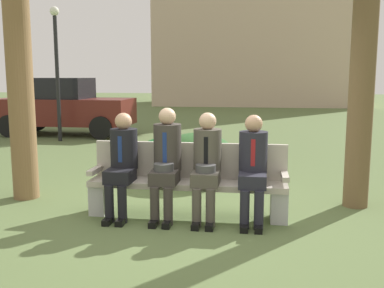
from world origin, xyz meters
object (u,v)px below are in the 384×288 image
(seated_man_centerleft, at_px, (166,158))
(shrub_mid_lawn, at_px, (163,153))
(street_lamp, at_px, (57,60))
(shrub_near_bench, at_px, (197,157))
(parked_car_near, at_px, (64,107))
(park_bench, at_px, (188,181))
(seated_man_rightmost, at_px, (253,163))
(seated_man_centerright, at_px, (207,161))
(seated_man_leftmost, at_px, (122,159))
(building_backdrop, at_px, (260,5))

(seated_man_centerleft, xyz_separation_m, shrub_mid_lawn, (-0.67, 2.93, -0.46))
(shrub_mid_lawn, relative_size, street_lamp, 0.26)
(shrub_near_bench, xyz_separation_m, parked_car_near, (-4.67, 5.25, 0.43))
(park_bench, xyz_separation_m, street_lamp, (-4.41, 5.84, 1.72))
(park_bench, distance_m, seated_man_rightmost, 0.85)
(seated_man_centerright, distance_m, shrub_near_bench, 2.01)
(park_bench, bearing_deg, shrub_mid_lawn, 108.18)
(seated_man_leftmost, relative_size, street_lamp, 0.36)
(seated_man_centerright, distance_m, street_lamp, 7.71)
(shrub_mid_lawn, xyz_separation_m, parked_car_near, (-3.89, 4.26, 0.55))
(parked_car_near, bearing_deg, street_lamp, -71.97)
(shrub_mid_lawn, xyz_separation_m, street_lamp, (-3.49, 3.03, 1.87))
(shrub_mid_lawn, bearing_deg, parked_car_near, 132.37)
(shrub_near_bench, xyz_separation_m, shrub_mid_lawn, (-0.79, 0.99, -0.12))
(parked_car_near, xyz_separation_m, street_lamp, (0.40, -1.23, 1.32))
(parked_car_near, bearing_deg, shrub_near_bench, -48.33)
(seated_man_centerright, height_order, shrub_near_bench, seated_man_centerright)
(park_bench, xyz_separation_m, building_backdrop, (0.85, 22.84, 5.58))
(seated_man_centerright, xyz_separation_m, shrub_near_bench, (-0.38, 1.95, -0.32))
(seated_man_centerleft, distance_m, shrub_near_bench, 1.98)
(shrub_mid_lawn, bearing_deg, shrub_near_bench, -51.55)
(seated_man_centerleft, distance_m, street_lamp, 7.41)
(street_lamp, xyz_separation_m, building_backdrop, (5.26, 17.01, 3.86))
(park_bench, bearing_deg, parked_car_near, 124.24)
(seated_man_centerleft, bearing_deg, seated_man_leftmost, -179.91)
(seated_man_rightmost, relative_size, shrub_near_bench, 0.99)
(seated_man_centerleft, bearing_deg, park_bench, 27.80)
(parked_car_near, distance_m, street_lamp, 1.85)
(seated_man_leftmost, height_order, shrub_mid_lawn, seated_man_leftmost)
(park_bench, height_order, parked_car_near, parked_car_near)
(seated_man_centerright, height_order, building_backdrop, building_backdrop)
(shrub_near_bench, height_order, street_lamp, street_lamp)
(seated_man_centerright, bearing_deg, parked_car_near, 125.07)
(park_bench, relative_size, building_backdrop, 0.19)
(seated_man_rightmost, xyz_separation_m, shrub_mid_lawn, (-1.72, 2.94, -0.43))
(street_lamp, bearing_deg, parked_car_near, 108.03)
(park_bench, relative_size, parked_car_near, 0.62)
(street_lamp, relative_size, building_backdrop, 0.28)
(seated_man_centerleft, relative_size, shrub_near_bench, 1.04)
(park_bench, bearing_deg, seated_man_rightmost, -9.46)
(parked_car_near, bearing_deg, seated_man_centerleft, -57.64)
(seated_man_leftmost, height_order, seated_man_centerleft, seated_man_centerleft)
(seated_man_leftmost, distance_m, shrub_mid_lawn, 2.97)
(seated_man_leftmost, bearing_deg, street_lamp, 121.13)
(seated_man_rightmost, bearing_deg, street_lamp, 131.09)
(seated_man_centerleft, height_order, building_backdrop, building_backdrop)
(seated_man_leftmost, distance_m, seated_man_rightmost, 1.60)
(shrub_mid_lawn, relative_size, building_backdrop, 0.07)
(seated_man_centerright, bearing_deg, seated_man_centerleft, 179.42)
(building_backdrop, bearing_deg, park_bench, -92.14)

